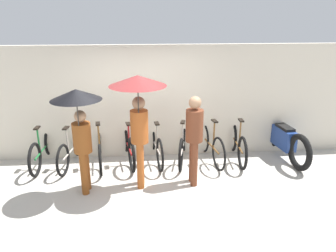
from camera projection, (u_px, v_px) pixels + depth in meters
ground_plane at (143, 198)px, 5.81m from camera, size 30.00×30.00×0.00m
back_wall at (141, 102)px, 7.19m from camera, size 13.28×0.12×2.49m
parked_bicycle_0 at (43, 149)px, 6.99m from camera, size 0.44×1.74×1.03m
parked_bicycle_1 at (71, 149)px, 7.00m from camera, size 0.44×1.64×1.04m
parked_bicycle_2 at (100, 148)px, 7.04m from camera, size 0.44×1.74×1.01m
parked_bicycle_3 at (128, 145)px, 7.16m from camera, size 0.49×1.75×1.07m
parked_bicycle_4 at (156, 144)px, 7.21m from camera, size 0.44×1.78×1.07m
parked_bicycle_5 at (183, 144)px, 7.21m from camera, size 0.54×1.75×1.05m
parked_bicycle_6 at (210, 144)px, 7.21m from camera, size 0.44×1.69×1.10m
parked_bicycle_7 at (237, 143)px, 7.26m from camera, size 0.44×1.69×1.07m
pedestrian_leading at (79, 117)px, 5.49m from camera, size 0.84×0.84×1.95m
pedestrian_center at (138, 102)px, 5.62m from camera, size 0.98×0.98×2.14m
pedestrian_trailing at (194, 134)px, 6.00m from camera, size 0.32×0.32×1.72m
motorcycle at (283, 140)px, 7.32m from camera, size 0.58×2.04×0.95m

